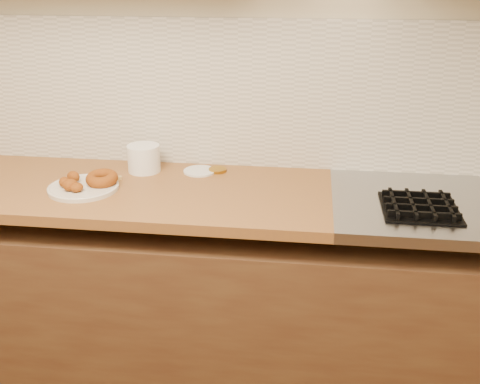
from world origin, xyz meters
TOP-DOWN VIEW (x-y plane):
  - wall_back at (0.00, 2.00)m, footprint 4.00×0.02m
  - base_cabinet at (0.00, 1.69)m, footprint 3.60×0.60m
  - butcher_block at (-0.65, 1.69)m, footprint 2.30×0.62m
  - backsplash at (0.00, 1.99)m, footprint 3.60×0.02m
  - donut_plate at (-0.43, 1.63)m, footprint 0.26×0.26m
  - ring_donut at (-0.37, 1.67)m, footprint 0.14×0.14m
  - fried_dough_chunks at (-0.47, 1.61)m, footprint 0.12×0.15m
  - plastic_tub at (-0.26, 1.86)m, footprint 0.17×0.17m
  - tub_lid at (-0.03, 1.88)m, footprint 0.15×0.15m
  - brass_jar_lid at (0.04, 1.89)m, footprint 0.09×0.09m
  - wooden_utensil at (-0.40, 1.72)m, footprint 0.15×0.09m

SIDE VIEW (x-z plane):
  - base_cabinet at x=0.00m, z-range 0.00..0.77m
  - butcher_block at x=-0.65m, z-range 0.86..0.90m
  - tub_lid at x=-0.03m, z-range 0.90..0.91m
  - wooden_utensil at x=-0.40m, z-range 0.90..0.91m
  - brass_jar_lid at x=0.04m, z-range 0.90..0.91m
  - donut_plate at x=-0.43m, z-range 0.90..0.92m
  - fried_dough_chunks at x=-0.47m, z-range 0.91..0.96m
  - ring_donut at x=-0.37m, z-range 0.91..0.96m
  - plastic_tub at x=-0.26m, z-range 0.90..1.01m
  - backsplash at x=0.00m, z-range 0.90..1.50m
  - wall_back at x=0.00m, z-range 0.00..2.70m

